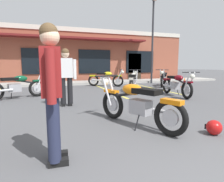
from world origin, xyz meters
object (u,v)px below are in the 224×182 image
motorcycle_orange_scrambler (176,84)px  motorcycle_black_cruiser (164,78)px  motorcycle_foreground_classic (137,103)px  helmet_on_pavement (214,127)px  motorcycle_red_sportbike (133,81)px  parking_lot_lamp_post (154,30)px  motorcycle_green_cafe_racer (106,78)px  traffic_cone (184,83)px  person_in_black_shirt (52,86)px  motorcycle_silver_naked (18,86)px  person_in_shorts_foreground (66,74)px

motorcycle_orange_scrambler → motorcycle_black_cruiser: bearing=63.7°
motorcycle_foreground_classic → helmet_on_pavement: (1.06, -0.88, -0.33)m
motorcycle_red_sportbike → motorcycle_black_cruiser: size_ratio=1.07×
motorcycle_black_cruiser → parking_lot_lamp_post: (0.33, 1.77, 3.00)m
motorcycle_green_cafe_racer → traffic_cone: motorcycle_green_cafe_racer is taller
motorcycle_orange_scrambler → person_in_black_shirt: bearing=-141.7°
motorcycle_foreground_classic → traffic_cone: (5.38, 5.01, -0.20)m
helmet_on_pavement → parking_lot_lamp_post: (3.89, 8.46, 3.34)m
motorcycle_green_cafe_racer → motorcycle_black_cruiser: bearing=-18.6°
traffic_cone → parking_lot_lamp_post: 4.14m
motorcycle_silver_naked → motorcycle_foreground_classic: bearing=-57.1°
motorcycle_green_cafe_racer → parking_lot_lamp_post: bearing=11.8°
motorcycle_red_sportbike → motorcycle_silver_naked: bearing=-171.9°
motorcycle_black_cruiser → motorcycle_green_cafe_racer: same height
motorcycle_foreground_classic → motorcycle_green_cafe_racer: same height
motorcycle_orange_scrambler → person_in_shorts_foreground: (-4.23, -0.45, 0.49)m
motorcycle_green_cafe_racer → motorcycle_red_sportbike: bearing=-70.3°
motorcycle_black_cruiser → helmet_on_pavement: 7.59m
motorcycle_green_cafe_racer → motorcycle_orange_scrambler: (1.61, -4.10, 0.00)m
motorcycle_foreground_classic → person_in_black_shirt: 1.91m
motorcycle_orange_scrambler → helmet_on_pavement: size_ratio=8.10×
motorcycle_silver_naked → person_in_black_shirt: 5.20m
motorcycle_black_cruiser → parking_lot_lamp_post: 3.50m
motorcycle_black_cruiser → traffic_cone: (0.77, -0.81, -0.20)m
person_in_shorts_foreground → helmet_on_pavement: (2.18, -3.19, -0.82)m
motorcycle_black_cruiser → motorcycle_green_cafe_racer: (-3.12, 1.05, 0.00)m
motorcycle_green_cafe_racer → motorcycle_orange_scrambler: size_ratio=0.88×
motorcycle_red_sportbike → person_in_shorts_foreground: (-3.35, -2.50, 0.49)m
motorcycle_black_cruiser → person_in_black_shirt: 9.18m
motorcycle_black_cruiser → traffic_cone: size_ratio=3.28×
person_in_shorts_foreground → helmet_on_pavement: person_in_shorts_foreground is taller
motorcycle_black_cruiser → motorcycle_green_cafe_racer: 3.29m
motorcycle_silver_naked → traffic_cone: (8.05, 0.89, -0.20)m
motorcycle_silver_naked → person_in_shorts_foreground: bearing=-49.5°
motorcycle_black_cruiser → motorcycle_orange_scrambler: size_ratio=0.82×
person_in_shorts_foreground → traffic_cone: (6.51, 2.69, -0.69)m
motorcycle_foreground_classic → person_in_shorts_foreground: person_in_shorts_foreground is taller
parking_lot_lamp_post → motorcycle_black_cruiser: bearing=-100.6°
person_in_black_shirt → helmet_on_pavement: person_in_black_shirt is taller
parking_lot_lamp_post → motorcycle_foreground_classic: bearing=-123.1°
person_in_shorts_foreground → parking_lot_lamp_post: parking_lot_lamp_post is taller
motorcycle_black_cruiser → person_in_shorts_foreground: 6.74m
motorcycle_red_sportbike → motorcycle_orange_scrambler: bearing=-66.7°
motorcycle_foreground_classic → traffic_cone: size_ratio=3.75×
motorcycle_silver_naked → helmet_on_pavement: size_ratio=7.57×
motorcycle_silver_naked → motorcycle_green_cafe_racer: size_ratio=1.06×
motorcycle_green_cafe_racer → person_in_shorts_foreground: (-2.62, -4.55, 0.49)m
helmet_on_pavement → motorcycle_foreground_classic: bearing=140.3°
motorcycle_orange_scrambler → traffic_cone: size_ratio=3.97×
motorcycle_orange_scrambler → traffic_cone: motorcycle_orange_scrambler is taller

